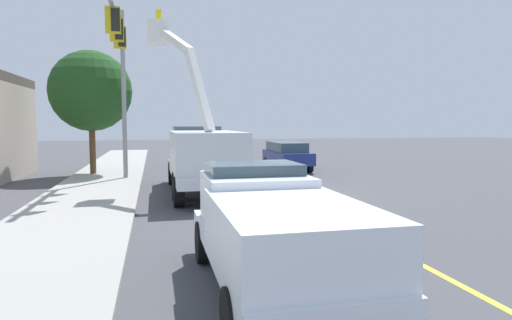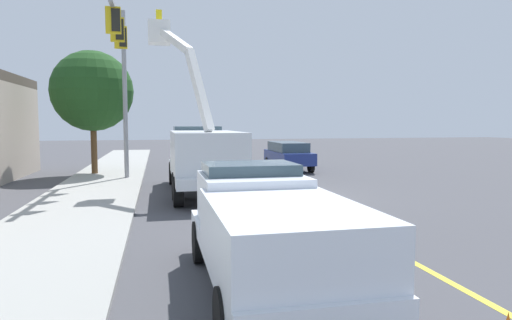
{
  "view_description": "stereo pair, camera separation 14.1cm",
  "coord_description": "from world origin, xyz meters",
  "px_view_note": "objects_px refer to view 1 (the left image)",
  "views": [
    {
      "loc": [
        -16.23,
        5.21,
        2.85
      ],
      "look_at": [
        0.5,
        1.32,
        1.4
      ],
      "focal_mm": 30.93,
      "sensor_mm": 36.0,
      "label": 1
    },
    {
      "loc": [
        -16.26,
        5.07,
        2.85
      ],
      "look_at": [
        0.5,
        1.32,
        1.4
      ],
      "focal_mm": 30.93,
      "sensor_mm": 36.0,
      "label": 2
    }
  ],
  "objects_px": {
    "passing_minivan": "(287,154)",
    "traffic_cone_mid_rear": "(259,193)",
    "traffic_cone_trailing": "(235,170)",
    "traffic_signal_mast": "(121,60)",
    "service_pickup_truck": "(272,227)",
    "traffic_cone_mid_front": "(311,226)",
    "utility_bucket_truck": "(201,153)"
  },
  "relations": [
    {
      "from": "traffic_cone_mid_front",
      "to": "traffic_cone_trailing",
      "type": "distance_m",
      "value": 12.21
    },
    {
      "from": "service_pickup_truck",
      "to": "traffic_cone_trailing",
      "type": "xyz_separation_m",
      "value": [
        15.05,
        -2.09,
        -0.69
      ]
    },
    {
      "from": "traffic_cone_trailing",
      "to": "traffic_cone_mid_rear",
      "type": "bearing_deg",
      "value": 176.99
    },
    {
      "from": "traffic_cone_mid_front",
      "to": "service_pickup_truck",
      "type": "bearing_deg",
      "value": 148.59
    },
    {
      "from": "traffic_signal_mast",
      "to": "traffic_cone_trailing",
      "type": "bearing_deg",
      "value": -79.27
    },
    {
      "from": "traffic_cone_mid_rear",
      "to": "traffic_cone_mid_front",
      "type": "bearing_deg",
      "value": -179.99
    },
    {
      "from": "service_pickup_truck",
      "to": "traffic_signal_mast",
      "type": "relative_size",
      "value": 0.67
    },
    {
      "from": "utility_bucket_truck",
      "to": "passing_minivan",
      "type": "height_order",
      "value": "utility_bucket_truck"
    },
    {
      "from": "traffic_cone_mid_front",
      "to": "traffic_cone_mid_rear",
      "type": "xyz_separation_m",
      "value": [
        5.37,
        0.0,
        -0.02
      ]
    },
    {
      "from": "utility_bucket_truck",
      "to": "traffic_cone_mid_front",
      "type": "bearing_deg",
      "value": -167.96
    },
    {
      "from": "traffic_cone_mid_rear",
      "to": "traffic_signal_mast",
      "type": "bearing_deg",
      "value": 40.74
    },
    {
      "from": "passing_minivan",
      "to": "traffic_cone_mid_rear",
      "type": "bearing_deg",
      "value": 157.75
    },
    {
      "from": "service_pickup_truck",
      "to": "traffic_cone_trailing",
      "type": "height_order",
      "value": "service_pickup_truck"
    },
    {
      "from": "utility_bucket_truck",
      "to": "traffic_cone_mid_rear",
      "type": "height_order",
      "value": "utility_bucket_truck"
    },
    {
      "from": "utility_bucket_truck",
      "to": "traffic_cone_trailing",
      "type": "distance_m",
      "value": 4.71
    },
    {
      "from": "passing_minivan",
      "to": "traffic_signal_mast",
      "type": "height_order",
      "value": "traffic_signal_mast"
    },
    {
      "from": "passing_minivan",
      "to": "traffic_cone_mid_front",
      "type": "xyz_separation_m",
      "value": [
        -15.65,
        4.21,
        -0.59
      ]
    },
    {
      "from": "traffic_cone_trailing",
      "to": "traffic_signal_mast",
      "type": "xyz_separation_m",
      "value": [
        -1.02,
        5.37,
        5.25
      ]
    },
    {
      "from": "passing_minivan",
      "to": "service_pickup_truck",
      "type": "bearing_deg",
      "value": 162.19
    },
    {
      "from": "service_pickup_truck",
      "to": "traffic_signal_mast",
      "type": "bearing_deg",
      "value": 13.17
    },
    {
      "from": "traffic_cone_mid_rear",
      "to": "passing_minivan",
      "type": "bearing_deg",
      "value": -22.25
    },
    {
      "from": "service_pickup_truck",
      "to": "passing_minivan",
      "type": "distance_m",
      "value": 19.42
    },
    {
      "from": "traffic_cone_trailing",
      "to": "service_pickup_truck",
      "type": "bearing_deg",
      "value": 172.08
    },
    {
      "from": "passing_minivan",
      "to": "traffic_cone_mid_front",
      "type": "relative_size",
      "value": 6.23
    },
    {
      "from": "passing_minivan",
      "to": "traffic_signal_mast",
      "type": "xyz_separation_m",
      "value": [
        -4.46,
        9.22,
        4.71
      ]
    },
    {
      "from": "service_pickup_truck",
      "to": "traffic_cone_mid_rear",
      "type": "relative_size",
      "value": 7.62
    },
    {
      "from": "service_pickup_truck",
      "to": "traffic_cone_trailing",
      "type": "bearing_deg",
      "value": -7.92
    },
    {
      "from": "traffic_cone_mid_rear",
      "to": "traffic_cone_trailing",
      "type": "bearing_deg",
      "value": -3.01
    },
    {
      "from": "traffic_cone_mid_front",
      "to": "traffic_cone_trailing",
      "type": "xyz_separation_m",
      "value": [
        12.21,
        -0.36,
        0.05
      ]
    },
    {
      "from": "traffic_cone_mid_rear",
      "to": "traffic_cone_trailing",
      "type": "relative_size",
      "value": 0.84
    },
    {
      "from": "traffic_cone_trailing",
      "to": "traffic_cone_mid_front",
      "type": "bearing_deg",
      "value": 178.32
    },
    {
      "from": "traffic_cone_trailing",
      "to": "utility_bucket_truck",
      "type": "bearing_deg",
      "value": 152.55
    }
  ]
}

